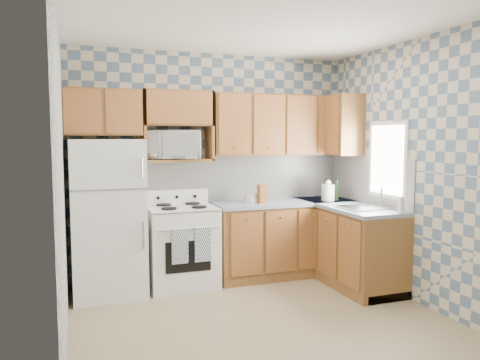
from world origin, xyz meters
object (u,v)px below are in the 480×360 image
(refrigerator, at_px, (108,218))
(electric_kettle, at_px, (328,193))
(stove_body, at_px, (182,247))
(microwave, at_px, (174,145))

(refrigerator, bearing_deg, electric_kettle, -2.58)
(stove_body, height_order, microwave, microwave)
(stove_body, height_order, electric_kettle, electric_kettle)
(microwave, bearing_deg, stove_body, -66.44)
(electric_kettle, bearing_deg, stove_body, 175.49)
(stove_body, xyz_separation_m, electric_kettle, (1.81, -0.14, 0.57))
(refrigerator, xyz_separation_m, electric_kettle, (2.62, -0.12, 0.18))
(refrigerator, distance_m, stove_body, 0.89)
(stove_body, xyz_separation_m, microwave, (-0.04, 0.18, 1.17))
(microwave, bearing_deg, refrigerator, -153.87)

